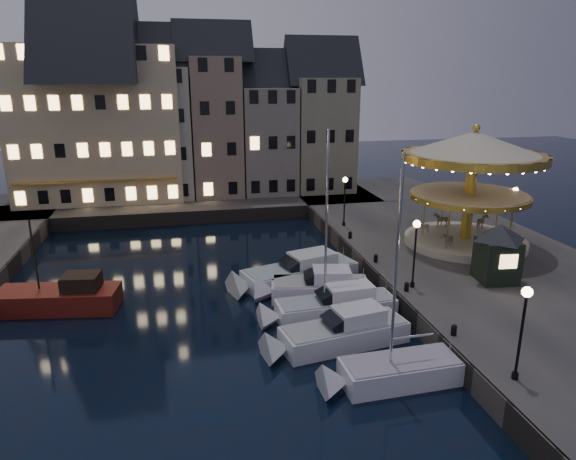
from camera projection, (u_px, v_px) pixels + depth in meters
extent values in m
plane|color=black|center=(300.00, 325.00, 28.97)|extent=(160.00, 160.00, 0.00)
cube|color=#474442|center=(469.00, 261.00, 37.14)|extent=(16.00, 56.00, 1.30)
cube|color=#474442|center=(164.00, 204.00, 53.46)|extent=(44.00, 12.00, 1.30)
cube|color=#47423A|center=(364.00, 269.00, 35.58)|extent=(0.15, 44.00, 1.30)
cube|color=#47423A|center=(185.00, 218.00, 48.23)|extent=(48.00, 0.15, 1.30)
cylinder|color=black|center=(515.00, 375.00, 21.52)|extent=(0.28, 0.28, 0.30)
cylinder|color=black|center=(520.00, 338.00, 21.02)|extent=(0.12, 0.12, 3.80)
sphere|color=#FFD18C|center=(527.00, 292.00, 20.42)|extent=(0.44, 0.44, 0.44)
cylinder|color=black|center=(412.00, 284.00, 30.89)|extent=(0.28, 0.28, 0.30)
cylinder|color=black|center=(414.00, 257.00, 30.39)|extent=(0.12, 0.12, 3.80)
sphere|color=#FFD18C|center=(417.00, 224.00, 29.80)|extent=(0.44, 0.44, 0.44)
cylinder|color=black|center=(344.00, 224.00, 43.55)|extent=(0.28, 0.28, 0.30)
cylinder|color=black|center=(344.00, 204.00, 43.04)|extent=(0.12, 0.12, 3.80)
sphere|color=#FFD18C|center=(345.00, 180.00, 42.45)|extent=(0.44, 0.44, 0.44)
cylinder|color=black|center=(509.00, 238.00, 39.66)|extent=(0.28, 0.28, 0.30)
cylinder|color=black|center=(512.00, 217.00, 39.16)|extent=(0.12, 0.12, 3.80)
sphere|color=#FFD18C|center=(515.00, 190.00, 38.57)|extent=(0.44, 0.44, 0.44)
cylinder|color=black|center=(454.00, 331.00, 25.14)|extent=(0.28, 0.28, 0.40)
sphere|color=black|center=(454.00, 327.00, 25.07)|extent=(0.30, 0.30, 0.30)
cylinder|color=black|center=(407.00, 288.00, 30.29)|extent=(0.28, 0.28, 0.40)
sphere|color=black|center=(407.00, 284.00, 30.23)|extent=(0.30, 0.30, 0.30)
cylinder|color=black|center=(376.00, 259.00, 34.98)|extent=(0.28, 0.28, 0.40)
sphere|color=black|center=(376.00, 256.00, 34.92)|extent=(0.30, 0.30, 0.30)
cylinder|color=black|center=(350.00, 236.00, 40.13)|extent=(0.28, 0.28, 0.40)
sphere|color=black|center=(350.00, 233.00, 40.07)|extent=(0.30, 0.30, 0.30)
cube|color=gray|center=(43.00, 146.00, 51.31)|extent=(5.00, 8.00, 11.00)
cube|color=slate|center=(100.00, 139.00, 52.23)|extent=(5.60, 8.00, 12.00)
cube|color=#A7A391|center=(160.00, 133.00, 53.27)|extent=(6.20, 8.00, 13.00)
cube|color=gray|center=(216.00, 127.00, 54.25)|extent=(5.00, 8.00, 14.00)
cube|color=gray|center=(267.00, 140.00, 55.75)|extent=(5.60, 8.00, 11.00)
cube|color=gray|center=(320.00, 134.00, 56.79)|extent=(6.20, 8.00, 12.00)
cube|color=#CAB991|center=(98.00, 124.00, 51.81)|extent=(16.00, 9.00, 15.00)
cube|color=silver|center=(400.00, 373.00, 23.46)|extent=(5.54, 2.32, 1.30)
cube|color=gray|center=(401.00, 360.00, 23.27)|extent=(5.26, 2.14, 0.10)
cylinder|color=silver|center=(397.00, 263.00, 21.77)|extent=(0.14, 0.14, 9.54)
cube|color=silver|center=(344.00, 336.00, 26.80)|extent=(6.95, 3.34, 1.30)
cube|color=#95979D|center=(345.00, 325.00, 26.61)|extent=(6.60, 3.11, 0.10)
cube|color=silver|center=(358.00, 315.00, 26.77)|extent=(2.78, 2.08, 0.80)
cube|color=black|center=(335.00, 321.00, 26.33)|extent=(1.39, 1.73, 0.92)
cube|color=silver|center=(336.00, 310.00, 29.80)|extent=(7.02, 2.37, 1.30)
cube|color=#8B959D|center=(336.00, 300.00, 29.60)|extent=(6.67, 2.19, 0.10)
cube|color=silver|center=(350.00, 291.00, 29.68)|extent=(2.70, 1.66, 0.80)
cube|color=black|center=(327.00, 295.00, 29.38)|extent=(1.24, 1.48, 0.94)
cylinder|color=silver|center=(326.00, 223.00, 28.10)|extent=(0.14, 0.14, 9.33)
cube|color=silver|center=(320.00, 291.00, 32.44)|extent=(6.41, 3.40, 1.30)
cube|color=gray|center=(320.00, 281.00, 32.25)|extent=(6.07, 3.16, 0.10)
cube|color=silver|center=(332.00, 275.00, 32.14)|extent=(2.59, 2.14, 0.80)
cube|color=black|center=(312.00, 276.00, 32.14)|extent=(1.34, 1.80, 0.88)
cube|color=silver|center=(300.00, 275.00, 34.97)|extent=(8.28, 4.77, 1.30)
cube|color=gray|center=(300.00, 266.00, 34.78)|extent=(7.85, 4.45, 0.10)
cube|color=silver|center=(312.00, 258.00, 35.08)|extent=(3.43, 2.74, 0.80)
cube|color=black|center=(292.00, 263.00, 34.39)|extent=(1.77, 2.13, 1.00)
cube|color=maroon|center=(58.00, 301.00, 30.77)|extent=(7.35, 3.42, 1.50)
cube|color=black|center=(81.00, 282.00, 30.51)|extent=(2.29, 1.97, 0.94)
cylinder|color=black|center=(34.00, 255.00, 29.85)|extent=(0.12, 0.12, 4.25)
cylinder|color=#BCB192|center=(465.00, 241.00, 38.68)|extent=(8.89, 8.89, 0.56)
cylinder|color=gold|center=(470.00, 192.00, 37.60)|extent=(0.78, 0.78, 6.89)
cylinder|color=#BCB192|center=(469.00, 194.00, 37.63)|extent=(8.22, 8.22, 0.20)
cylinder|color=gold|center=(469.00, 197.00, 37.69)|extent=(8.53, 8.53, 0.39)
cone|color=#BCB192|center=(475.00, 144.00, 36.58)|extent=(10.22, 10.22, 1.78)
cylinder|color=gold|center=(473.00, 157.00, 36.85)|extent=(10.22, 10.22, 0.56)
sphere|color=gold|center=(476.00, 128.00, 36.25)|extent=(0.56, 0.56, 0.56)
imported|color=#BCB192|center=(494.00, 225.00, 39.88)|extent=(1.86, 1.34, 1.11)
cube|color=black|center=(497.00, 260.00, 31.52)|extent=(2.43, 2.43, 2.64)
pyramid|color=black|center=(501.00, 224.00, 30.85)|extent=(3.53, 3.53, 0.99)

